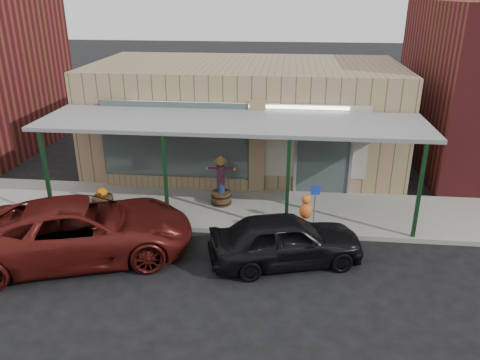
# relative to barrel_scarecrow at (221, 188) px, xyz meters

# --- Properties ---
(ground) EXTENTS (120.00, 120.00, 0.00)m
(ground) POSITION_rel_barrel_scarecrow_xyz_m (0.39, -3.79, -0.73)
(ground) COLOR black
(ground) RESTS_ON ground
(sidewalk) EXTENTS (40.00, 3.20, 0.15)m
(sidewalk) POSITION_rel_barrel_scarecrow_xyz_m (0.39, -0.19, -0.65)
(sidewalk) COLOR gray
(sidewalk) RESTS_ON ground
(storefront) EXTENTS (12.00, 6.25, 4.20)m
(storefront) POSITION_rel_barrel_scarecrow_xyz_m (0.39, 4.37, 1.36)
(storefront) COLOR #97765C
(storefront) RESTS_ON ground
(awning) EXTENTS (12.00, 3.00, 3.04)m
(awning) POSITION_rel_barrel_scarecrow_xyz_m (0.39, -0.23, 2.28)
(awning) COLOR slate
(awning) RESTS_ON ground
(block_buildings_near) EXTENTS (61.00, 8.00, 8.00)m
(block_buildings_near) POSITION_rel_barrel_scarecrow_xyz_m (2.40, 5.41, 3.04)
(block_buildings_near) COLOR maroon
(block_buildings_near) RESTS_ON ground
(barrel_scarecrow) EXTENTS (1.01, 0.84, 1.71)m
(barrel_scarecrow) POSITION_rel_barrel_scarecrow_xyz_m (0.00, 0.00, 0.00)
(barrel_scarecrow) COLOR #48341C
(barrel_scarecrow) RESTS_ON sidewalk
(barrel_pumpkin) EXTENTS (0.74, 0.74, 0.78)m
(barrel_pumpkin) POSITION_rel_barrel_scarecrow_xyz_m (-3.81, -0.77, -0.30)
(barrel_pumpkin) COLOR #48341C
(barrel_pumpkin) RESTS_ON sidewalk
(handicap_sign) EXTENTS (0.28, 0.08, 1.38)m
(handicap_sign) POSITION_rel_barrel_scarecrow_xyz_m (3.02, -1.39, 0.31)
(handicap_sign) COLOR gray
(handicap_sign) RESTS_ON sidewalk
(parked_sedan) EXTENTS (4.37, 2.70, 1.64)m
(parked_sedan) POSITION_rel_barrel_scarecrow_xyz_m (2.20, -3.19, -0.03)
(parked_sedan) COLOR black
(parked_sedan) RESTS_ON ground
(car_maroon) EXTENTS (6.47, 4.46, 1.64)m
(car_maroon) POSITION_rel_barrel_scarecrow_xyz_m (-3.30, -3.47, 0.09)
(car_maroon) COLOR #551411
(car_maroon) RESTS_ON ground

